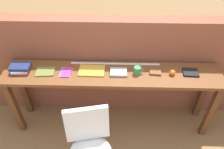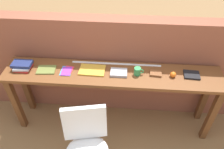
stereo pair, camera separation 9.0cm
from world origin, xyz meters
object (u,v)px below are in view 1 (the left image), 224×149
object	(u,v)px
book_stack_leftmost	(21,69)
sports_ball_small	(172,73)
book_open_centre	(92,71)
chair_white_moulded	(89,143)
book_repair_rightmost	(190,72)
pamphlet_pile_colourful	(66,72)
magazine_cycling	(45,72)
mug	(137,70)
leather_journal_brown	(155,72)

from	to	relation	value
book_stack_leftmost	sports_ball_small	world-z (taller)	book_stack_leftmost
book_stack_leftmost	book_open_centre	distance (m)	0.80
chair_white_moulded	book_repair_rightmost	bearing A→B (deg)	32.87
chair_white_moulded	pamphlet_pile_colourful	bearing A→B (deg)	114.65
chair_white_moulded	sports_ball_small	size ratio (longest dim) A/B	13.73
chair_white_moulded	book_open_centre	world-z (taller)	book_open_centre
book_repair_rightmost	magazine_cycling	bearing A→B (deg)	-175.43
mug	magazine_cycling	bearing A→B (deg)	-179.61
magazine_cycling	pamphlet_pile_colourful	distance (m)	0.24
pamphlet_pile_colourful	sports_ball_small	world-z (taller)	sports_ball_small
magazine_cycling	book_open_centre	bearing A→B (deg)	-1.03
book_stack_leftmost	chair_white_moulded	bearing A→B (deg)	-39.73
book_repair_rightmost	sports_ball_small	bearing A→B (deg)	-166.63
magazine_cycling	chair_white_moulded	bearing A→B (deg)	-55.51
leather_journal_brown	mug	bearing A→B (deg)	-169.56
book_stack_leftmost	magazine_cycling	xyz separation A→B (m)	(0.28, -0.01, -0.03)
pamphlet_pile_colourful	book_repair_rightmost	distance (m)	1.41
book_open_centre	leather_journal_brown	xyz separation A→B (m)	(0.72, -0.01, 0.00)
sports_ball_small	book_stack_leftmost	bearing A→B (deg)	179.53
chair_white_moulded	book_open_centre	distance (m)	0.80
magazine_cycling	book_stack_leftmost	bearing A→B (deg)	173.53
book_open_centre	book_repair_rightmost	size ratio (longest dim) A/B	1.71
pamphlet_pile_colourful	book_open_centre	size ratio (longest dim) A/B	0.62
magazine_cycling	pamphlet_pile_colourful	size ratio (longest dim) A/B	1.14
book_open_centre	book_repair_rightmost	bearing A→B (deg)	1.60
book_open_centre	leather_journal_brown	bearing A→B (deg)	0.95
pamphlet_pile_colourful	book_repair_rightmost	bearing A→B (deg)	1.25
book_repair_rightmost	leather_journal_brown	bearing A→B (deg)	-175.37
magazine_cycling	mug	distance (m)	1.04
pamphlet_pile_colourful	mug	size ratio (longest dim) A/B	1.65
chair_white_moulded	mug	distance (m)	0.93
book_stack_leftmost	magazine_cycling	bearing A→B (deg)	-1.91
book_open_centre	mug	xyz separation A→B (m)	(0.52, -0.03, 0.04)
chair_white_moulded	leather_journal_brown	xyz separation A→B (m)	(0.70, 0.70, 0.37)
pamphlet_pile_colourful	book_open_centre	world-z (taller)	book_open_centre
pamphlet_pile_colourful	book_open_centre	distance (m)	0.29
pamphlet_pile_colourful	leather_journal_brown	distance (m)	1.01
mug	book_stack_leftmost	bearing A→B (deg)	179.90
magazine_cycling	leather_journal_brown	world-z (taller)	leather_journal_brown
sports_ball_small	book_repair_rightmost	distance (m)	0.22
mug	book_repair_rightmost	distance (m)	0.61
book_open_centre	mug	distance (m)	0.52
book_stack_leftmost	pamphlet_pile_colourful	size ratio (longest dim) A/B	1.23
book_open_centre	book_repair_rightmost	world-z (taller)	book_repair_rightmost
book_stack_leftmost	leather_journal_brown	bearing A→B (deg)	0.56
book_open_centre	mug	world-z (taller)	mug
magazine_cycling	sports_ball_small	distance (m)	1.43
pamphlet_pile_colourful	leather_journal_brown	bearing A→B (deg)	1.28
pamphlet_pile_colourful	book_repair_rightmost	size ratio (longest dim) A/B	1.06
chair_white_moulded	book_repair_rightmost	xyz separation A→B (m)	(1.10, 0.71, 0.36)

